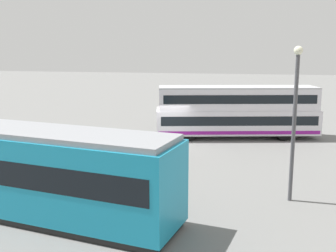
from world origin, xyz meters
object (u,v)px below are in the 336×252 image
object	(u,v)px
double_decker_bus	(237,112)
street_lamp	(295,112)
pedestrian_near_railing	(73,141)
info_sign	(12,136)

from	to	relation	value
double_decker_bus	street_lamp	world-z (taller)	street_lamp
double_decker_bus	street_lamp	bearing A→B (deg)	103.45
street_lamp	pedestrian_near_railing	bearing A→B (deg)	-19.69
double_decker_bus	info_sign	size ratio (longest dim) A/B	5.20
double_decker_bus	pedestrian_near_railing	distance (m)	11.82
double_decker_bus	info_sign	world-z (taller)	double_decker_bus
double_decker_bus	street_lamp	distance (m)	12.43
pedestrian_near_railing	info_sign	bearing A→B (deg)	29.94
double_decker_bus	info_sign	bearing A→B (deg)	38.64
info_sign	street_lamp	bearing A→B (deg)	169.97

